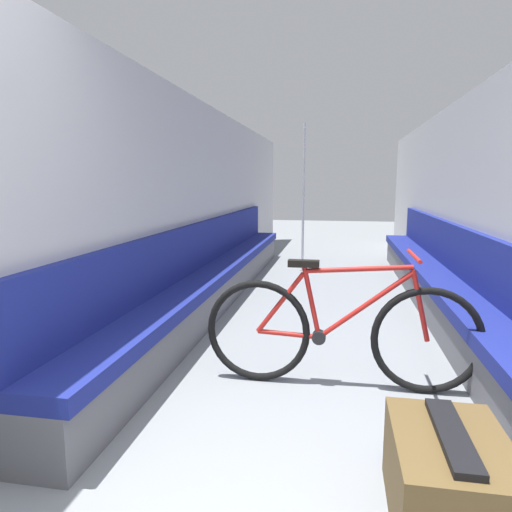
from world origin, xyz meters
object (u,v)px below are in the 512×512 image
(grab_pole_near, at_px, (303,200))
(luggage_bag, at_px, (449,481))
(bench_seat_row_right, at_px, (440,283))
(bicycle, at_px, (340,332))
(bench_seat_row_left, at_px, (217,275))

(grab_pole_near, bearing_deg, luggage_bag, -79.20)
(bench_seat_row_right, xyz_separation_m, luggage_bag, (-0.59, -3.14, -0.12))
(bicycle, relative_size, grab_pole_near, 0.81)
(luggage_bag, bearing_deg, bench_seat_row_right, 79.31)
(bicycle, height_order, luggage_bag, bicycle)
(bench_seat_row_left, xyz_separation_m, bench_seat_row_right, (2.38, 0.00, 0.00))
(bench_seat_row_right, bearing_deg, luggage_bag, -100.69)
(bicycle, bearing_deg, bench_seat_row_left, 133.39)
(bench_seat_row_right, relative_size, grab_pole_near, 2.95)
(luggage_bag, bearing_deg, bench_seat_row_left, 119.62)
(grab_pole_near, distance_m, luggage_bag, 5.32)
(bench_seat_row_left, relative_size, luggage_bag, 10.36)
(bench_seat_row_right, height_order, bicycle, bench_seat_row_right)
(bench_seat_row_right, xyz_separation_m, bicycle, (-1.02, -1.97, 0.07))
(bicycle, bearing_deg, bench_seat_row_right, 71.41)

